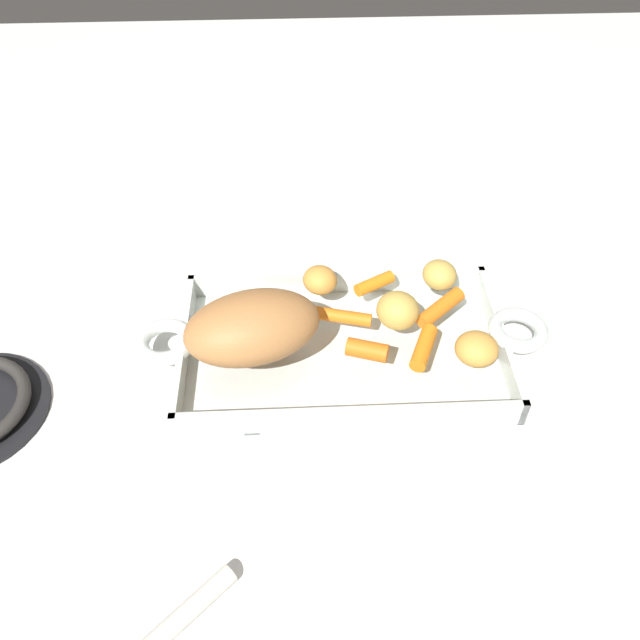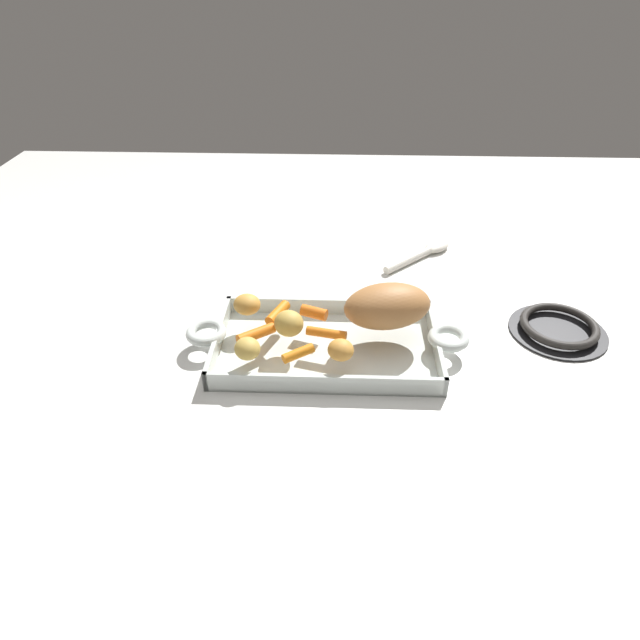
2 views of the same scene
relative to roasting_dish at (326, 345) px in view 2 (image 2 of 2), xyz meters
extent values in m
plane|color=silver|center=(0.00, 0.00, -0.01)|extent=(2.09, 2.09, 0.00)
cube|color=silver|center=(0.00, 0.00, -0.01)|extent=(0.38, 0.22, 0.01)
cube|color=silver|center=(0.00, 0.11, 0.01)|extent=(0.38, 0.01, 0.04)
cube|color=silver|center=(0.00, -0.11, 0.01)|extent=(0.38, 0.01, 0.04)
cube|color=silver|center=(0.18, 0.00, 0.01)|extent=(0.01, 0.22, 0.04)
cube|color=silver|center=(-0.18, 0.00, 0.01)|extent=(0.01, 0.22, 0.04)
torus|color=silver|center=(0.20, 0.00, 0.02)|extent=(0.07, 0.07, 0.02)
torus|color=silver|center=(-0.20, 0.00, 0.02)|extent=(0.07, 0.07, 0.02)
ellipsoid|color=#B07440|center=(-0.10, -0.03, 0.07)|extent=(0.17, 0.13, 0.07)
cylinder|color=orange|center=(0.00, 0.02, 0.04)|extent=(0.07, 0.03, 0.02)
cylinder|color=orange|center=(0.04, 0.07, 0.04)|extent=(0.05, 0.04, 0.02)
cylinder|color=orange|center=(0.02, -0.04, 0.04)|extent=(0.05, 0.03, 0.02)
cylinder|color=orange|center=(0.09, -0.04, 0.04)|extent=(0.04, 0.06, 0.02)
cylinder|color=orange|center=(0.12, 0.02, 0.04)|extent=(0.06, 0.06, 0.02)
ellipsoid|color=gold|center=(0.06, 0.01, 0.05)|extent=(0.07, 0.07, 0.04)
ellipsoid|color=gold|center=(0.14, -0.05, 0.05)|extent=(0.06, 0.06, 0.04)
ellipsoid|color=gold|center=(-0.02, 0.07, 0.05)|extent=(0.06, 0.06, 0.03)
ellipsoid|color=gold|center=(0.12, 0.07, 0.05)|extent=(0.06, 0.06, 0.03)
cylinder|color=black|center=(-0.41, -0.07, -0.01)|extent=(0.17, 0.17, 0.01)
torus|color=#2D2B28|center=(-0.41, -0.07, 0.00)|extent=(0.14, 0.14, 0.01)
cylinder|color=white|center=(-0.17, -0.31, 0.00)|extent=(0.12, 0.11, 0.02)
ellipsoid|color=white|center=(-0.24, -0.38, 0.00)|extent=(0.08, 0.08, 0.02)
camera|label=1|loc=(-0.05, -0.52, 0.57)|focal=36.73mm
camera|label=2|loc=(-0.02, 0.73, 0.57)|focal=30.42mm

